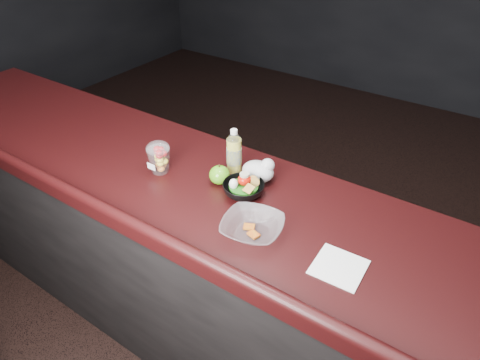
# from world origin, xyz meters

# --- Properties ---
(counter) EXTENTS (4.06, 0.71, 1.02)m
(counter) POSITION_xyz_m (0.00, 0.30, 0.51)
(counter) COLOR black
(counter) RESTS_ON ground
(lemonade_bottle) EXTENTS (0.07, 0.07, 0.20)m
(lemonade_bottle) POSITION_xyz_m (-0.08, 0.46, 1.10)
(lemonade_bottle) COLOR gold
(lemonade_bottle) RESTS_ON counter
(fruit_cup) EXTENTS (0.10, 0.10, 0.14)m
(fruit_cup) POSITION_xyz_m (-0.34, 0.27, 1.09)
(fruit_cup) COLOR white
(fruit_cup) RESTS_ON counter
(green_apple) EXTENTS (0.09, 0.09, 0.09)m
(green_apple) POSITION_xyz_m (-0.07, 0.35, 1.06)
(green_apple) COLOR #449010
(green_apple) RESTS_ON counter
(plastic_bag) EXTENTS (0.14, 0.11, 0.10)m
(plastic_bag) POSITION_xyz_m (0.05, 0.46, 1.07)
(plastic_bag) COLOR silver
(plastic_bag) RESTS_ON counter
(snack_bowl) EXTENTS (0.20, 0.20, 0.09)m
(snack_bowl) POSITION_xyz_m (0.05, 0.34, 1.05)
(snack_bowl) COLOR black
(snack_bowl) RESTS_ON counter
(takeout_bowl) EXTENTS (0.26, 0.26, 0.05)m
(takeout_bowl) POSITION_xyz_m (0.21, 0.16, 1.05)
(takeout_bowl) COLOR silver
(takeout_bowl) RESTS_ON counter
(paper_napkin) EXTENTS (0.17, 0.17, 0.00)m
(paper_napkin) POSITION_xyz_m (0.53, 0.18, 1.02)
(paper_napkin) COLOR white
(paper_napkin) RESTS_ON counter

